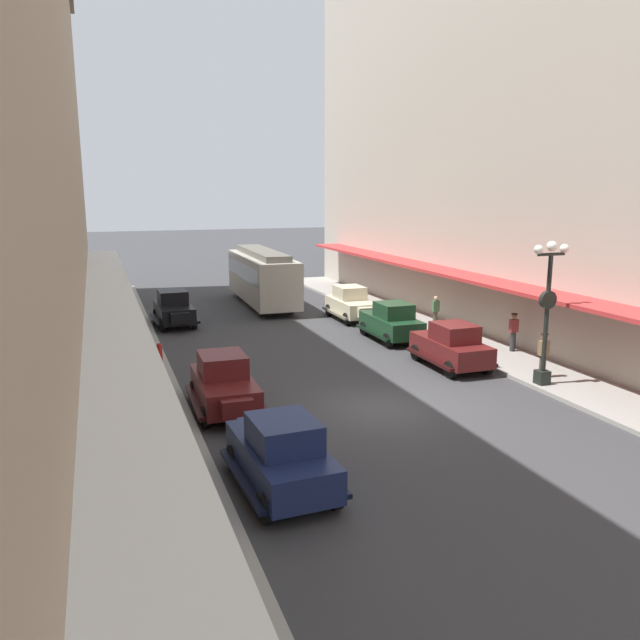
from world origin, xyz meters
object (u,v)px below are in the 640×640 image
parked_car_3 (391,321)px  parked_car_4 (281,452)px  pedestrian_2 (513,332)px  pedestrian_4 (543,355)px  parked_car_5 (351,303)px  fire_hydrant (159,353)px  parked_car_1 (224,382)px  streetcar (262,275)px  pedestrian_0 (105,306)px  lamp_post_with_clock (547,307)px  parked_car_0 (174,308)px  pedestrian_3 (435,312)px  parked_car_2 (451,345)px  pedestrian_1 (114,332)px

parked_car_3 → parked_car_4: 15.91m
pedestrian_2 → pedestrian_4: (-1.39, -3.66, 0.00)m
parked_car_5 → pedestrian_4: bearing=-79.8°
parked_car_5 → pedestrian_2: parked_car_5 is taller
fire_hydrant → pedestrian_2: (14.70, -3.26, 0.45)m
parked_car_1 → parked_car_5: size_ratio=1.00×
streetcar → pedestrian_4: size_ratio=5.79×
fire_hydrant → pedestrian_0: size_ratio=0.50×
streetcar → lamp_post_with_clock: 20.42m
parked_car_1 → parked_car_3: size_ratio=1.00×
parked_car_4 → pedestrian_0: bearing=99.3°
parked_car_1 → parked_car_5: 15.48m
parked_car_4 → streetcar: bearing=76.4°
parked_car_0 → pedestrian_3: bearing=-25.4°
parked_car_2 → streetcar: streetcar is taller
parked_car_2 → streetcar: bearing=102.5°
parked_car_3 → fire_hydrant: parked_car_3 is taller
fire_hydrant → streetcar: bearing=58.3°
parked_car_0 → parked_car_3: 11.67m
parked_car_2 → parked_car_5: same height
parked_car_3 → parked_car_0: bearing=143.4°
parked_car_4 → pedestrian_2: size_ratio=2.58×
pedestrian_0 → pedestrian_4: size_ratio=0.98×
pedestrian_3 → parked_car_4: bearing=-131.1°
parked_car_3 → pedestrian_0: 15.38m
lamp_post_with_clock → pedestrian_2: 5.16m
streetcar → pedestrian_3: size_ratio=5.89×
parked_car_2 → pedestrian_3: size_ratio=2.60×
pedestrian_3 → parked_car_3: bearing=-160.1°
pedestrian_3 → pedestrian_0: bearing=154.7°
parked_car_4 → parked_car_5: 20.39m
parked_car_3 → pedestrian_4: 8.23m
parked_car_4 → fire_hydrant: parked_car_4 is taller
streetcar → lamp_post_with_clock: bearing=-75.0°
streetcar → pedestrian_0: streetcar is taller
parked_car_1 → pedestrian_4: bearing=-4.1°
parked_car_2 → parked_car_4: size_ratio=0.99×
streetcar → pedestrian_3: streetcar is taller
pedestrian_2 → pedestrian_0: bearing=142.3°
fire_hydrant → pedestrian_1: bearing=122.5°
parked_car_0 → parked_car_1: (-0.07, -13.98, 0.00)m
parked_car_2 → streetcar: 16.64m
parked_car_4 → streetcar: size_ratio=0.45×
streetcar → pedestrian_4: 19.90m
pedestrian_0 → pedestrian_3: size_ratio=1.00×
parked_car_1 → streetcar: size_ratio=0.44×
pedestrian_0 → pedestrian_2: size_ratio=0.98×
parked_car_0 → pedestrian_3: size_ratio=2.62×
pedestrian_3 → pedestrian_4: 8.98m
parked_car_0 → lamp_post_with_clock: lamp_post_with_clock is taller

